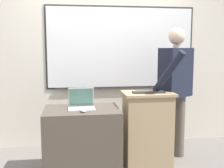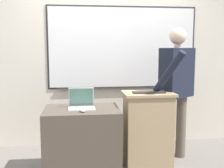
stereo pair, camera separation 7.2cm
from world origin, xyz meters
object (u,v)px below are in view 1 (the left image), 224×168
(lectern_podium, at_px, (147,129))
(laptop, at_px, (81,102))
(person_presenter, at_px, (176,84))
(computer_mouse_by_laptop, at_px, (83,111))
(side_desk, at_px, (82,142))
(wireless_keyboard, at_px, (149,92))

(lectern_podium, relative_size, laptop, 3.10)
(lectern_podium, height_order, laptop, laptop)
(person_presenter, height_order, computer_mouse_by_laptop, person_presenter)
(person_presenter, distance_m, computer_mouse_by_laptop, 1.31)
(side_desk, height_order, wireless_keyboard, wireless_keyboard)
(wireless_keyboard, xyz_separation_m, computer_mouse_by_laptop, (-0.78, -0.24, -0.14))
(laptop, distance_m, wireless_keyboard, 0.80)
(wireless_keyboard, bearing_deg, side_desk, -174.92)
(lectern_podium, bearing_deg, side_desk, -171.14)
(laptop, xyz_separation_m, computer_mouse_by_laptop, (0.01, -0.21, -0.05))
(laptop, bearing_deg, person_presenter, 12.25)
(side_desk, relative_size, wireless_keyboard, 2.21)
(laptop, relative_size, wireless_keyboard, 0.78)
(laptop, height_order, computer_mouse_by_laptop, laptop)
(laptop, height_order, wireless_keyboard, laptop)
(person_presenter, distance_m, wireless_keyboard, 0.49)
(computer_mouse_by_laptop, bearing_deg, laptop, 93.59)
(person_presenter, height_order, laptop, person_presenter)
(side_desk, bearing_deg, wireless_keyboard, 5.08)
(person_presenter, bearing_deg, lectern_podium, 168.85)
(person_presenter, relative_size, laptop, 5.71)
(lectern_podium, bearing_deg, person_presenter, 23.41)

